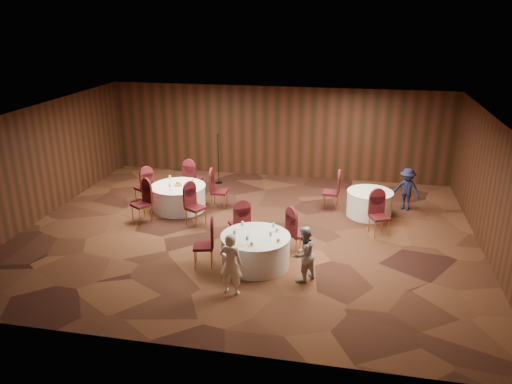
% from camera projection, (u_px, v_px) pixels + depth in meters
% --- Properties ---
extents(ground, '(12.00, 12.00, 0.00)m').
position_uv_depth(ground, '(247.00, 232.00, 13.49)').
color(ground, black).
rests_on(ground, ground).
extents(room_shell, '(12.00, 12.00, 12.00)m').
position_uv_depth(room_shell, '(247.00, 163.00, 12.81)').
color(room_shell, silver).
rests_on(room_shell, ground).
extents(table_main, '(1.63, 1.63, 0.74)m').
position_uv_depth(table_main, '(256.00, 250.00, 11.66)').
color(table_main, silver).
rests_on(table_main, ground).
extents(table_left, '(1.63, 1.63, 0.74)m').
position_uv_depth(table_left, '(179.00, 197.00, 14.94)').
color(table_left, silver).
rests_on(table_left, ground).
extents(table_right, '(1.32, 1.32, 0.74)m').
position_uv_depth(table_right, '(369.00, 203.00, 14.46)').
color(table_right, silver).
rests_on(table_right, ground).
extents(chairs_main, '(2.78, 2.08, 1.00)m').
position_uv_depth(chairs_main, '(248.00, 234.00, 12.21)').
color(chairs_main, '#420D1B').
rests_on(chairs_main, ground).
extents(chairs_left, '(3.02, 3.10, 1.00)m').
position_uv_depth(chairs_left, '(179.00, 193.00, 14.89)').
color(chairs_left, '#420D1B').
rests_on(chairs_left, ground).
extents(chairs_right, '(1.99, 2.27, 1.00)m').
position_uv_depth(chairs_right, '(354.00, 204.00, 14.08)').
color(chairs_right, '#420D1B').
rests_on(chairs_right, ground).
extents(tabletop_main, '(1.12, 1.00, 0.22)m').
position_uv_depth(tabletop_main, '(260.00, 234.00, 11.38)').
color(tabletop_main, silver).
rests_on(tabletop_main, table_main).
extents(tabletop_left, '(0.83, 0.77, 0.22)m').
position_uv_depth(tabletop_left, '(178.00, 183.00, 14.78)').
color(tabletop_left, silver).
rests_on(tabletop_left, table_left).
extents(tabletop_right, '(0.08, 0.08, 0.22)m').
position_uv_depth(tabletop_right, '(378.00, 190.00, 13.97)').
color(tabletop_right, silver).
rests_on(tabletop_right, table_right).
extents(mic_stand, '(0.24, 0.24, 1.73)m').
position_uv_depth(mic_stand, '(219.00, 169.00, 17.13)').
color(mic_stand, black).
rests_on(mic_stand, ground).
extents(woman_a, '(0.53, 0.38, 1.38)m').
position_uv_depth(woman_a, '(231.00, 264.00, 10.36)').
color(woman_a, white).
rests_on(woman_a, ground).
extents(woman_b, '(0.77, 0.79, 1.29)m').
position_uv_depth(woman_b, '(303.00, 254.00, 10.88)').
color(woman_b, '#B1B0B5').
rests_on(woman_b, ground).
extents(man_c, '(0.95, 0.79, 1.28)m').
position_uv_depth(man_c, '(407.00, 189.00, 14.81)').
color(man_c, '#161832').
rests_on(man_c, ground).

